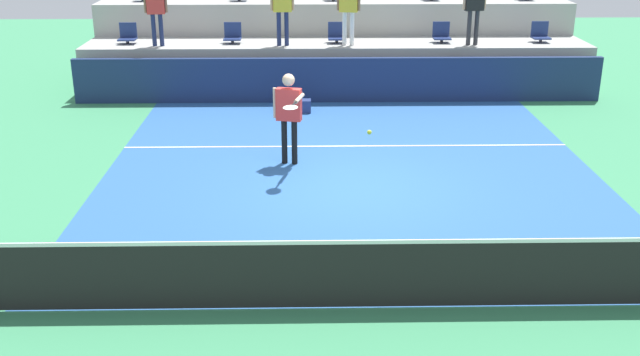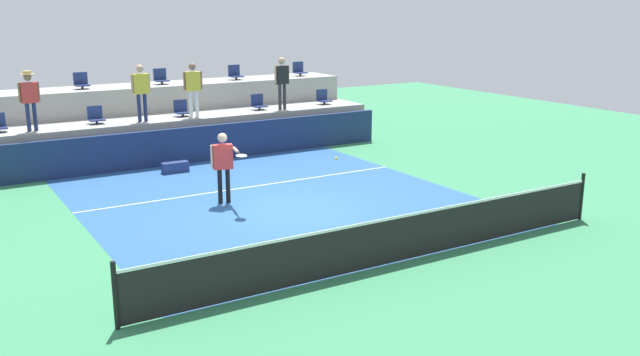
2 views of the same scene
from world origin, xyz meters
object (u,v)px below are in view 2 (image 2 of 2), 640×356
stadium_chair_lower_center (182,109)px  tennis_player (224,161)px  stadium_chair_upper_right (235,74)px  spectator_leaning_on_rail (193,85)px  spectator_with_hat (29,95)px  tennis_ball (336,158)px  equipment_bag (175,167)px  spectator_in_white (282,78)px  stadium_chair_upper_center (161,78)px  stadium_chair_upper_left (81,82)px  stadium_chair_lower_right (258,103)px  stadium_chair_lower_left (96,116)px  stadium_chair_lower_far_right (323,98)px  stadium_chair_upper_far_right (299,70)px  spectator_in_grey (141,87)px

stadium_chair_lower_center → tennis_player: bearing=-100.8°
stadium_chair_upper_right → spectator_leaning_on_rail: bearing=-138.0°
stadium_chair_upper_right → spectator_with_hat: size_ratio=0.31×
tennis_ball → equipment_bag: size_ratio=0.09×
spectator_with_hat → spectator_in_white: spectator_in_white is taller
stadium_chair_upper_center → spectator_in_white: size_ratio=0.30×
stadium_chair_upper_left → spectator_in_white: spectator_in_white is taller
stadium_chair_lower_right → spectator_in_white: (0.71, -0.38, 0.85)m
stadium_chair_lower_left → equipment_bag: (1.61, -2.20, -1.31)m
stadium_chair_lower_left → stadium_chair_lower_far_right: (7.97, 0.00, 0.00)m
stadium_chair_lower_far_right → stadium_chair_upper_left: stadium_chair_upper_left is taller
stadium_chair_upper_far_right → tennis_ball: size_ratio=7.65×
stadium_chair_lower_center → tennis_ball: size_ratio=7.65×
tennis_ball → equipment_bag: bearing=99.8°
spectator_in_grey → stadium_chair_upper_left: bearing=119.8°
stadium_chair_upper_far_right → tennis_player: bearing=-130.0°
stadium_chair_lower_center → equipment_bag: 2.78m
tennis_player → stadium_chair_lower_far_right: bearing=42.6°
stadium_chair_lower_far_right → stadium_chair_upper_right: bearing=145.2°
stadium_chair_lower_far_right → spectator_in_white: 2.08m
stadium_chair_lower_far_right → spectator_leaning_on_rail: bearing=-175.6°
stadium_chair_lower_far_right → stadium_chair_upper_far_right: (0.04, 1.80, 0.85)m
stadium_chair_lower_left → tennis_ball: size_ratio=7.65×
stadium_chair_lower_center → spectator_leaning_on_rail: size_ratio=0.31×
stadium_chair_upper_far_right → stadium_chair_upper_left: bearing=180.0°
stadium_chair_lower_left → tennis_ball: stadium_chair_lower_left is taller
spectator_with_hat → stadium_chair_lower_right: bearing=3.0°
stadium_chair_upper_left → spectator_with_hat: bearing=-131.0°
stadium_chair_lower_center → stadium_chair_upper_left: (-2.63, 1.80, 0.85)m
stadium_chair_upper_far_right → spectator_with_hat: bearing=-167.5°
stadium_chair_upper_left → spectator_with_hat: (-1.90, -2.18, -0.04)m
stadium_chair_lower_right → stadium_chair_upper_center: size_ratio=1.00×
stadium_chair_lower_right → tennis_player: 7.04m
stadium_chair_lower_right → stadium_chair_lower_far_right: same height
stadium_chair_lower_center → stadium_chair_upper_right: size_ratio=1.00×
tennis_ball → equipment_bag: tennis_ball is taller
spectator_in_grey → stadium_chair_upper_right: bearing=28.2°
stadium_chair_upper_right → stadium_chair_lower_left: bearing=-161.5°
stadium_chair_upper_far_right → stadium_chair_lower_left: bearing=-167.3°
stadium_chair_lower_far_right → tennis_ball: bearing=-120.0°
stadium_chair_lower_far_right → equipment_bag: stadium_chair_lower_far_right is taller
stadium_chair_upper_left → spectator_with_hat: size_ratio=0.31×
stadium_chair_lower_center → stadium_chair_lower_far_right: size_ratio=1.00×
stadium_chair_upper_left → spectator_in_grey: spectator_in_grey is taller
stadium_chair_upper_center → spectator_in_grey: (-1.35, -2.18, -0.03)m
tennis_player → spectator_in_grey: bearing=92.6°
tennis_player → spectator_in_grey: 5.65m
stadium_chair_upper_center → tennis_player: bearing=-98.1°
stadium_chair_upper_left → stadium_chair_upper_far_right: bearing=0.0°
spectator_in_grey → tennis_ball: bearing=-80.2°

